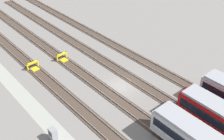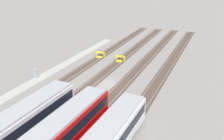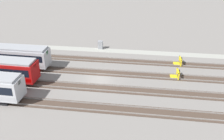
{
  "view_description": "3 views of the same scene",
  "coord_description": "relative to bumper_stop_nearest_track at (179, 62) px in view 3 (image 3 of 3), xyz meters",
  "views": [
    {
      "loc": [
        21.58,
        -20.87,
        23.4
      ],
      "look_at": [
        -1.97,
        0.0,
        1.8
      ],
      "focal_mm": 42.0,
      "sensor_mm": 36.0,
      "label": 1
    },
    {
      "loc": [
        35.41,
        15.99,
        17.29
      ],
      "look_at": [
        -1.97,
        0.0,
        1.8
      ],
      "focal_mm": 42.0,
      "sensor_mm": 36.0,
      "label": 2
    },
    {
      "loc": [
        -6.8,
        34.32,
        19.19
      ],
      "look_at": [
        -1.97,
        0.0,
        1.8
      ],
      "focal_mm": 42.0,
      "sensor_mm": 36.0,
      "label": 3
    }
  ],
  "objects": [
    {
      "name": "ground_plane",
      "position": [
        12.42,
        7.31,
        -0.51
      ],
      "size": [
        400.0,
        400.0,
        0.0
      ],
      "primitive_type": "plane",
      "color": "gray"
    },
    {
      "name": "service_walkway",
      "position": [
        12.42,
        -4.4,
        -0.51
      ],
      "size": [
        54.0,
        2.0,
        0.01
      ],
      "primitive_type": "cube",
      "color": "#9E9E93",
      "rests_on": "ground"
    },
    {
      "name": "rail_track_nearest",
      "position": [
        12.42,
        -0.01,
        -0.47
      ],
      "size": [
        90.0,
        2.24,
        0.21
      ],
      "color": "#47382D",
      "rests_on": "ground"
    },
    {
      "name": "rail_track_near_inner",
      "position": [
        12.42,
        4.87,
        -0.47
      ],
      "size": [
        90.0,
        2.24,
        0.21
      ],
      "color": "#47382D",
      "rests_on": "ground"
    },
    {
      "name": "rail_track_middle",
      "position": [
        12.42,
        9.75,
        -0.47
      ],
      "size": [
        90.0,
        2.24,
        0.21
      ],
      "color": "#47382D",
      "rests_on": "ground"
    },
    {
      "name": "rail_track_far_inner",
      "position": [
        12.42,
        14.63,
        -0.47
      ],
      "size": [
        90.0,
        2.24,
        0.21
      ],
      "color": "#47382D",
      "rests_on": "ground"
    },
    {
      "name": "bumper_stop_nearest_track",
      "position": [
        0.0,
        0.0,
        0.0
      ],
      "size": [
        1.38,
        2.01,
        1.22
      ],
      "color": "yellow",
      "rests_on": "ground"
    },
    {
      "name": "bumper_stop_near_inner_track",
      "position": [
        0.81,
        4.88,
        0.0
      ],
      "size": [
        1.38,
        2.01,
        1.22
      ],
      "color": "yellow",
      "rests_on": "ground"
    },
    {
      "name": "electrical_cabinet",
      "position": [
        14.47,
        -5.14,
        0.29
      ],
      "size": [
        0.9,
        0.73,
        1.6
      ],
      "color": "gray",
      "rests_on": "ground"
    }
  ]
}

